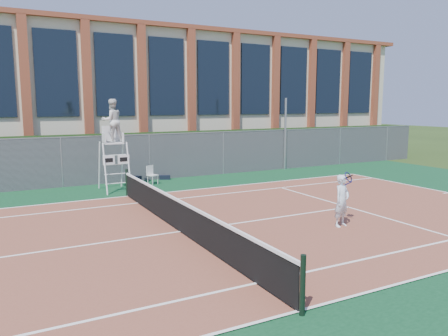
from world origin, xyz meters
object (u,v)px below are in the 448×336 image
umpire_chair (112,123)px  tennis_player (342,200)px  plastic_chair (151,173)px  steel_pole (285,134)px

umpire_chair → tennis_player: 10.12m
umpire_chair → plastic_chair: umpire_chair is taller
tennis_player → steel_pole: bearing=62.6°
plastic_chair → tennis_player: (2.74, -9.47, 0.31)m
umpire_chair → tennis_player: bearing=-62.2°
steel_pole → plastic_chair: bearing=-173.3°
steel_pole → tennis_player: 11.79m
steel_pole → umpire_chair: bearing=-170.7°
tennis_player → plastic_chair: bearing=106.2°
steel_pole → plastic_chair: size_ratio=4.70×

